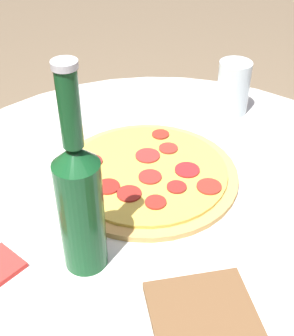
{
  "coord_description": "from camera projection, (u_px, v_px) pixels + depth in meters",
  "views": [
    {
      "loc": [
        -0.56,
        -0.17,
        1.23
      ],
      "look_at": [
        0.04,
        0.04,
        0.74
      ],
      "focal_mm": 50.0,
      "sensor_mm": 36.0,
      "label": 1
    }
  ],
  "objects": [
    {
      "name": "table",
      "position": [
        160.0,
        274.0,
        0.88
      ],
      "size": [
        0.89,
        0.89,
        0.72
      ],
      "color": "silver",
      "rests_on": "ground_plane"
    },
    {
      "name": "pizza",
      "position": [
        147.0,
        174.0,
        0.8
      ],
      "size": [
        0.31,
        0.31,
        0.02
      ],
      "color": "tan",
      "rests_on": "table"
    },
    {
      "name": "drinking_glass",
      "position": [
        233.0,
        87.0,
        0.96
      ],
      "size": [
        0.07,
        0.07,
        0.11
      ],
      "color": "silver",
      "rests_on": "table"
    },
    {
      "name": "beer_bottle",
      "position": [
        80.0,
        201.0,
        0.59
      ],
      "size": [
        0.06,
        0.06,
        0.3
      ],
      "color": "#144C23",
      "rests_on": "table"
    }
  ]
}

